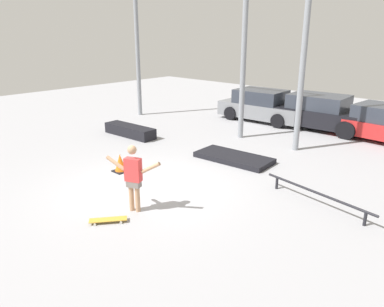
% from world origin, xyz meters
% --- Properties ---
extents(ground_plane, '(36.00, 36.00, 0.00)m').
position_xyz_m(ground_plane, '(0.00, 0.00, 0.00)').
color(ground_plane, '#9E9EA3').
extents(skateboarder, '(1.28, 0.60, 1.58)m').
position_xyz_m(skateboarder, '(0.74, -1.03, 0.88)').
color(skateboarder, tan).
rests_on(skateboarder, ground_plane).
extents(skateboard, '(0.66, 0.77, 0.08)m').
position_xyz_m(skateboard, '(0.75, -1.78, 0.06)').
color(skateboard, gold).
rests_on(skateboard, ground_plane).
extents(grind_box, '(2.38, 0.74, 0.41)m').
position_xyz_m(grind_box, '(-4.50, 2.95, 0.21)').
color(grind_box, black).
rests_on(grind_box, ground_plane).
extents(manual_pad, '(2.53, 1.28, 0.16)m').
position_xyz_m(manual_pad, '(0.27, 3.38, 0.08)').
color(manual_pad, black).
rests_on(manual_pad, ground_plane).
extents(grind_rail, '(2.94, 0.61, 0.35)m').
position_xyz_m(grind_rail, '(3.67, 2.09, 0.28)').
color(grind_rail, black).
rests_on(grind_rail, ground_plane).
extents(canopy_support_left, '(6.27, 0.20, 6.02)m').
position_xyz_m(canopy_support_left, '(-4.21, 5.74, 3.72)').
color(canopy_support_left, gray).
rests_on(canopy_support_left, ground_plane).
extents(parked_car_grey, '(4.00, 2.08, 1.40)m').
position_xyz_m(parked_car_grey, '(-2.19, 8.81, 0.66)').
color(parked_car_grey, slate).
rests_on(parked_car_grey, ground_plane).
extents(parked_car_black, '(4.25, 2.11, 1.44)m').
position_xyz_m(parked_car_black, '(0.48, 9.09, 0.69)').
color(parked_car_black, black).
rests_on(parked_car_black, ground_plane).
extents(traffic_cone, '(0.41, 0.41, 0.54)m').
position_xyz_m(traffic_cone, '(-1.57, 0.29, 0.26)').
color(traffic_cone, black).
rests_on(traffic_cone, ground_plane).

